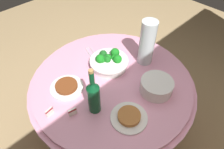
# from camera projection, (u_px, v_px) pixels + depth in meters

# --- Properties ---
(ground_plane) EXTENTS (6.00, 6.00, 0.00)m
(ground_plane) POSITION_uv_depth(u_px,v_px,m) (112.00, 131.00, 1.90)
(ground_plane) COLOR tan
(buffet_table) EXTENTS (1.16, 1.16, 0.74)m
(buffet_table) POSITION_uv_depth(u_px,v_px,m) (112.00, 109.00, 1.63)
(buffet_table) COLOR maroon
(buffet_table) RESTS_ON ground_plane
(broccoli_bowl) EXTENTS (0.28, 0.28, 0.12)m
(broccoli_bowl) POSITION_uv_depth(u_px,v_px,m) (109.00, 61.00, 1.43)
(broccoli_bowl) COLOR white
(broccoli_bowl) RESTS_ON buffet_table
(plate_stack) EXTENTS (0.21, 0.21, 0.09)m
(plate_stack) POSITION_uv_depth(u_px,v_px,m) (156.00, 86.00, 1.27)
(plate_stack) COLOR white
(plate_stack) RESTS_ON buffet_table
(wine_bottle) EXTENTS (0.07, 0.07, 0.34)m
(wine_bottle) POSITION_uv_depth(u_px,v_px,m) (94.00, 96.00, 1.11)
(wine_bottle) COLOR #0D4824
(wine_bottle) RESTS_ON buffet_table
(decorative_fruit_vase) EXTENTS (0.11, 0.11, 0.34)m
(decorative_fruit_vase) POSITION_uv_depth(u_px,v_px,m) (147.00, 45.00, 1.39)
(decorative_fruit_vase) COLOR silver
(decorative_fruit_vase) RESTS_ON buffet_table
(serving_tongs) EXTENTS (0.09, 0.17, 0.01)m
(serving_tongs) POSITION_uv_depth(u_px,v_px,m) (91.00, 53.00, 1.56)
(serving_tongs) COLOR silver
(serving_tongs) RESTS_ON buffet_table
(food_plate_stir_fry) EXTENTS (0.22, 0.22, 0.03)m
(food_plate_stir_fry) POSITION_uv_depth(u_px,v_px,m) (67.00, 87.00, 1.31)
(food_plate_stir_fry) COLOR white
(food_plate_stir_fry) RESTS_ON buffet_table
(food_plate_peanuts) EXTENTS (0.22, 0.22, 0.04)m
(food_plate_peanuts) POSITION_uv_depth(u_px,v_px,m) (129.00, 117.00, 1.15)
(food_plate_peanuts) COLOR white
(food_plate_peanuts) RESTS_ON buffet_table
(label_placard_front) EXTENTS (0.05, 0.02, 0.05)m
(label_placard_front) POSITION_uv_depth(u_px,v_px,m) (49.00, 112.00, 1.15)
(label_placard_front) COLOR white
(label_placard_front) RESTS_ON buffet_table
(label_placard_mid) EXTENTS (0.05, 0.02, 0.05)m
(label_placard_mid) POSITION_uv_depth(u_px,v_px,m) (72.00, 112.00, 1.15)
(label_placard_mid) COLOR white
(label_placard_mid) RESTS_ON buffet_table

